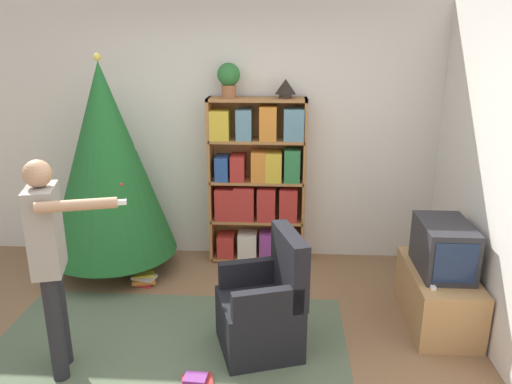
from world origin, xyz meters
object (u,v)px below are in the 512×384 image
at_px(standing_person, 50,253).
at_px(christmas_tree, 107,161).
at_px(television, 444,247).
at_px(bookshelf, 257,182).
at_px(armchair, 264,310).
at_px(table_lamp, 286,87).
at_px(potted_plant, 229,78).

bearing_deg(standing_person, christmas_tree, 169.56).
relative_size(television, standing_person, 0.39).
height_order(bookshelf, armchair, bookshelf).
bearing_deg(table_lamp, armchair, -94.57).
relative_size(christmas_tree, standing_person, 1.38).
distance_m(television, potted_plant, 2.46).
relative_size(christmas_tree, potted_plant, 6.45).
bearing_deg(potted_plant, bookshelf, -1.87).
relative_size(christmas_tree, armchair, 2.31).
relative_size(television, christmas_tree, 0.28).
height_order(christmas_tree, armchair, christmas_tree).
distance_m(armchair, table_lamp, 2.16).
bearing_deg(bookshelf, standing_person, -123.22).
bearing_deg(standing_person, television, 89.96).
xyz_separation_m(bookshelf, television, (1.55, -1.12, -0.18)).
relative_size(standing_person, table_lamp, 7.67).
relative_size(television, armchair, 0.65).
xyz_separation_m(bookshelf, standing_person, (-1.25, -1.91, 0.05)).
height_order(bookshelf, standing_person, bookshelf).
bearing_deg(bookshelf, television, -35.96).
xyz_separation_m(bookshelf, armchair, (0.15, -1.56, -0.53)).
distance_m(bookshelf, standing_person, 2.29).
relative_size(armchair, potted_plant, 2.80).
bearing_deg(standing_person, armchair, 88.15).
distance_m(bookshelf, christmas_tree, 1.47).
xyz_separation_m(television, standing_person, (-2.80, -0.79, 0.23)).
xyz_separation_m(potted_plant, table_lamp, (0.54, 0.00, -0.09)).
bearing_deg(television, armchair, -162.45).
bearing_deg(standing_person, table_lamp, 125.73).
height_order(christmas_tree, table_lamp, christmas_tree).
xyz_separation_m(television, table_lamp, (-1.27, 1.13, 1.13)).
bearing_deg(table_lamp, potted_plant, 180.00).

